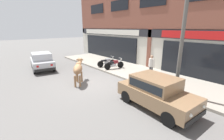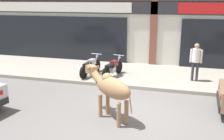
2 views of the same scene
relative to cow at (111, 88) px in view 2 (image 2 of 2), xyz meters
name	(u,v)px [view 2 (image 2 of 2)]	position (x,y,z in m)	size (l,w,h in m)	color
ground_plane	(129,113)	(0.44, 0.59, -1.01)	(90.00, 90.00, 0.00)	#605E5B
sidewalk	(147,75)	(0.44, 4.69, -0.93)	(19.00, 3.80, 0.14)	gray
cow	(111,88)	(0.00, 0.00, 0.00)	(1.85, 1.46, 1.61)	#936B47
motorcycle_0	(91,67)	(-2.02, 3.83, -0.48)	(0.58, 1.81, 0.88)	black
motorcycle_1	(113,68)	(-0.99, 3.84, -0.48)	(0.66, 1.79, 0.88)	black
pedestrian	(196,58)	(2.50, 4.15, 0.12)	(0.49, 0.32, 1.60)	#2D2D33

